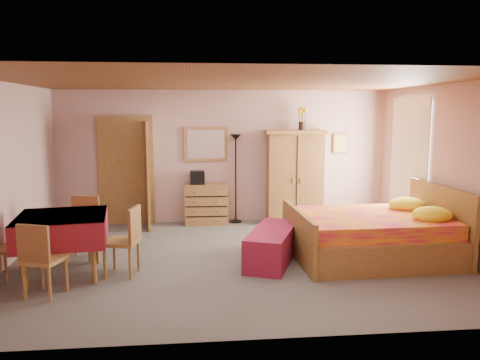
{
  "coord_description": "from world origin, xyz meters",
  "views": [
    {
      "loc": [
        -0.6,
        -6.7,
        2.18
      ],
      "look_at": [
        0.1,
        0.3,
        1.15
      ],
      "focal_mm": 35.0,
      "sensor_mm": 36.0,
      "label": 1
    }
  ],
  "objects": [
    {
      "name": "floor",
      "position": [
        0.0,
        0.0,
        0.0
      ],
      "size": [
        6.5,
        6.5,
        0.0
      ],
      "primitive_type": "plane",
      "color": "#5F5B54",
      "rests_on": "ground"
    },
    {
      "name": "ceiling",
      "position": [
        0.0,
        0.0,
        2.6
      ],
      "size": [
        6.5,
        6.5,
        0.0
      ],
      "primitive_type": "plane",
      "rotation": [
        3.14,
        0.0,
        0.0
      ],
      "color": "brown",
      "rests_on": "wall_back"
    },
    {
      "name": "wall_back",
      "position": [
        0.0,
        2.5,
        1.3
      ],
      "size": [
        6.5,
        0.1,
        2.6
      ],
      "primitive_type": "cube",
      "color": "tan",
      "rests_on": "floor"
    },
    {
      "name": "wall_front",
      "position": [
        0.0,
        -2.5,
        1.3
      ],
      "size": [
        6.5,
        0.1,
        2.6
      ],
      "primitive_type": "cube",
      "color": "tan",
      "rests_on": "floor"
    },
    {
      "name": "wall_left",
      "position": [
        -3.25,
        0.0,
        1.3
      ],
      "size": [
        0.1,
        5.0,
        2.6
      ],
      "primitive_type": "cube",
      "color": "tan",
      "rests_on": "floor"
    },
    {
      "name": "wall_right",
      "position": [
        3.25,
        0.0,
        1.3
      ],
      "size": [
        0.1,
        5.0,
        2.6
      ],
      "primitive_type": "cube",
      "color": "tan",
      "rests_on": "floor"
    },
    {
      "name": "doorway",
      "position": [
        -1.9,
        2.47,
        1.02
      ],
      "size": [
        1.06,
        0.12,
        2.15
      ],
      "primitive_type": "cube",
      "color": "#9E6B35",
      "rests_on": "floor"
    },
    {
      "name": "window",
      "position": [
        3.21,
        1.2,
        1.45
      ],
      "size": [
        0.08,
        1.4,
        1.95
      ],
      "primitive_type": "cube",
      "color": "white",
      "rests_on": "wall_right"
    },
    {
      "name": "picture_back",
      "position": [
        2.35,
        2.47,
        1.55
      ],
      "size": [
        0.3,
        0.04,
        0.4
      ],
      "primitive_type": "cube",
      "color": "#D8BF59",
      "rests_on": "wall_back"
    },
    {
      "name": "chest_of_drawers",
      "position": [
        -0.36,
        2.28,
        0.39
      ],
      "size": [
        0.84,
        0.44,
        0.79
      ],
      "primitive_type": "cube",
      "rotation": [
        0.0,
        0.0,
        -0.03
      ],
      "color": "#9A6634",
      "rests_on": "floor"
    },
    {
      "name": "wall_mirror",
      "position": [
        -0.36,
        2.49,
        1.55
      ],
      "size": [
        0.85,
        0.09,
        0.67
      ],
      "primitive_type": "cube",
      "rotation": [
        0.0,
        0.0,
        0.05
      ],
      "color": "silver",
      "rests_on": "wall_back"
    },
    {
      "name": "stereo",
      "position": [
        -0.53,
        2.32,
        0.92
      ],
      "size": [
        0.28,
        0.21,
        0.26
      ],
      "primitive_type": "cube",
      "rotation": [
        0.0,
        0.0,
        0.02
      ],
      "color": "black",
      "rests_on": "chest_of_drawers"
    },
    {
      "name": "floor_lamp",
      "position": [
        0.22,
        2.36,
        0.87
      ],
      "size": [
        0.28,
        0.28,
        1.75
      ],
      "primitive_type": "cube",
      "rotation": [
        0.0,
        0.0,
        -0.29
      ],
      "color": "black",
      "rests_on": "floor"
    },
    {
      "name": "wardrobe",
      "position": [
        1.37,
        2.21,
        0.92
      ],
      "size": [
        1.19,
        0.66,
        1.83
      ],
      "primitive_type": "cube",
      "rotation": [
        0.0,
        0.0,
        -0.05
      ],
      "color": "#946232",
      "rests_on": "floor"
    },
    {
      "name": "sunflower_vase",
      "position": [
        1.5,
        2.25,
        2.05
      ],
      "size": [
        0.18,
        0.18,
        0.44
      ],
      "primitive_type": "cube",
      "rotation": [
        0.0,
        0.0,
        0.04
      ],
      "color": "yellow",
      "rests_on": "wardrobe"
    },
    {
      "name": "bed",
      "position": [
        2.02,
        -0.11,
        0.54
      ],
      "size": [
        2.37,
        1.89,
        1.08
      ],
      "primitive_type": "cube",
      "rotation": [
        0.0,
        0.0,
        0.03
      ],
      "color": "#DB1547",
      "rests_on": "floor"
    },
    {
      "name": "bench",
      "position": [
        0.53,
        -0.15,
        0.24
      ],
      "size": [
        1.03,
        1.55,
        0.48
      ],
      "primitive_type": "cube",
      "rotation": [
        0.0,
        0.0,
        -0.38
      ],
      "color": "maroon",
      "rests_on": "floor"
    },
    {
      "name": "dining_table",
      "position": [
        -2.35,
        -0.46,
        0.41
      ],
      "size": [
        1.28,
        1.28,
        0.83
      ],
      "primitive_type": "cube",
      "rotation": [
        0.0,
        0.0,
        0.14
      ],
      "color": "maroon",
      "rests_on": "floor"
    },
    {
      "name": "chair_south",
      "position": [
        -2.38,
        -1.15,
        0.45
      ],
      "size": [
        0.52,
        0.52,
        0.91
      ],
      "primitive_type": "cube",
      "rotation": [
        0.0,
        0.0,
        -0.33
      ],
      "color": "#B0783B",
      "rests_on": "floor"
    },
    {
      "name": "chair_north",
      "position": [
        -2.27,
        0.26,
        0.46
      ],
      "size": [
        0.47,
        0.47,
        0.92
      ],
      "primitive_type": "cube",
      "rotation": [
        0.0,
        0.0,
        3.0
      ],
      "color": "#9A6034",
      "rests_on": "floor"
    },
    {
      "name": "chair_west",
      "position": [
        -3.13,
        -0.5,
        0.41
      ],
      "size": [
        0.45,
        0.45,
        0.82
      ],
      "primitive_type": "cube",
      "rotation": [
        0.0,
        0.0,
        -1.81
      ],
      "color": "#976233",
      "rests_on": "floor"
    },
    {
      "name": "chair_east",
      "position": [
        -1.58,
        -0.51,
        0.46
      ],
      "size": [
        0.5,
        0.5,
        0.93
      ],
      "primitive_type": "cube",
      "rotation": [
        0.0,
        0.0,
        1.36
      ],
      "color": "olive",
      "rests_on": "floor"
    }
  ]
}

